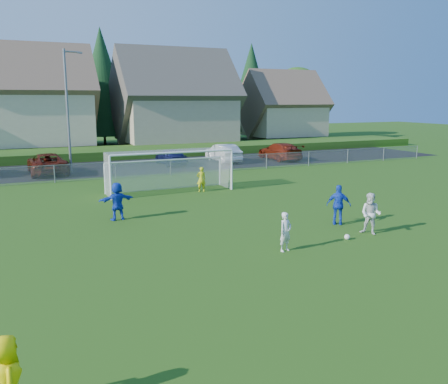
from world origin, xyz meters
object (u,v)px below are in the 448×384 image
Objects in this scene: player_blue_a at (339,205)px; player_white_a at (285,232)px; soccer_ball at (347,237)px; goalkeeper at (201,179)px; player_blue_b at (117,201)px; car_c at (47,163)px; soccer_goal at (169,165)px; player_white_b at (371,214)px; car_e at (171,157)px; car_g at (280,151)px; car_f at (223,153)px; referee at (7,381)px.

player_white_a is at bearing 67.16° from player_blue_a.
goalkeeper is (-1.61, 11.58, 0.64)m from soccer_ball.
player_blue_b is 7.62m from goalkeeper.
soccer_goal is (6.12, -10.28, 0.86)m from car_c.
player_white_a is 4.34m from player_white_b.
car_e is 0.78× the size of car_g.
car_f is at bearing 140.06° from player_white_b.
referee is 20.78m from soccer_goal.
referee is at bearing 61.42° from car_f.
player_white_b is at bearing 114.40° from car_c.
car_g is at bearing 36.89° from soccer_goal.
player_blue_b is 15.97m from car_c.
car_f is (14.66, 0.86, 0.02)m from car_c.
car_c is 1.04× the size of car_g.
car_c is (-7.87, 11.13, 0.02)m from goalkeeper.
goalkeeper is at bearing -26.09° from soccer_goal.
car_c is 1.16× the size of car_f.
car_e is (9.81, 0.78, -0.06)m from car_c.
car_g is (18.10, 15.98, -0.10)m from player_blue_b.
goalkeeper is (-2.95, 11.34, -0.11)m from player_white_b.
player_blue_b reaches higher than soccer_ball.
player_blue_b reaches higher than goalkeeper.
car_g is at bearing 173.90° from car_e.
referee is 0.39× the size of car_e.
soccer_ball is 0.12× the size of player_blue_a.
referee is 13.99m from player_blue_b.
soccer_goal is (-3.35, 12.44, 1.52)m from soccer_ball.
player_blue_a is 21.49m from car_e.
referee is at bearing 70.72° from player_blue_a.
car_f is (8.15, 23.79, 0.07)m from player_white_a.
goalkeeper is at bearing 67.45° from player_white_a.
player_blue_b is (-8.69, 4.84, -0.01)m from player_blue_a.
car_f is (4.08, 21.56, -0.10)m from player_blue_a.
soccer_ball is 25.15m from car_g.
soccer_ball is at bearing 106.35° from goalkeeper.
soccer_goal reaches higher than player_blue_b.
car_f is (17.34, 29.94, -0.02)m from referee.
player_blue_b is 1.17× the size of goalkeeper.
player_blue_b is 21.04m from car_f.
car_f is (12.77, 16.72, -0.08)m from player_blue_b.
player_blue_b is (-4.61, 7.07, 0.15)m from player_white_a.
referee is (-12.16, -6.37, 0.70)m from soccer_ball.
player_blue_a is 0.33× the size of car_g.
goalkeeper is at bearing 43.88° from car_g.
soccer_ball is 12.97m from soccer_goal.
player_white_a is 0.26× the size of car_c.
car_c is at bearing 120.78° from soccer_goal.
soccer_ball is 13.74m from referee.
referee is 0.94× the size of player_white_b.
player_white_b is at bearing -9.95° from player_white_a.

